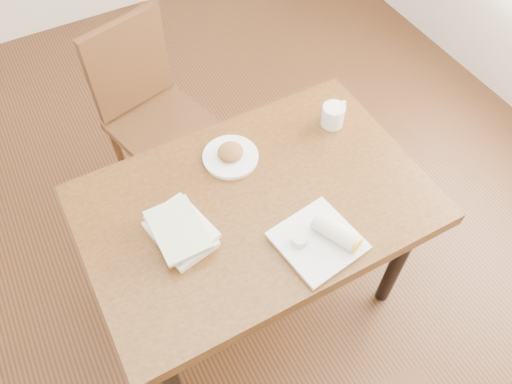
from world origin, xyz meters
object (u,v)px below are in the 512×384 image
chair_far (150,106)px  table (256,213)px  coffee_mug (334,114)px  plate_scone (230,155)px  plate_burrito (323,238)px  book_stack (180,231)px

chair_far → table: bearing=-82.4°
chair_far → coffee_mug: chair_far is taller
plate_scone → coffee_mug: size_ratio=1.64×
plate_burrito → coffee_mug: bearing=53.0°
coffee_mug → plate_burrito: (-0.34, -0.45, -0.02)m
book_stack → coffee_mug: bearing=14.8°
chair_far → book_stack: size_ratio=3.56×
table → plate_scone: 0.24m
coffee_mug → book_stack: size_ratio=0.48×
plate_burrito → book_stack: (-0.40, 0.25, 0.00)m
chair_far → plate_scone: 0.67m
book_stack → plate_burrito: bearing=-31.8°
table → plate_burrito: size_ratio=4.29×
table → chair_far: chair_far is taller
coffee_mug → book_stack: bearing=-165.2°
plate_scone → table: bearing=-92.1°
plate_scone → coffee_mug: coffee_mug is taller
chair_far → plate_scone: size_ratio=4.52×
plate_scone → coffee_mug: (0.44, -0.03, 0.03)m
table → chair_far: 0.85m
coffee_mug → book_stack: (-0.74, -0.20, -0.02)m
chair_far → plate_burrito: (0.23, -1.10, 0.23)m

